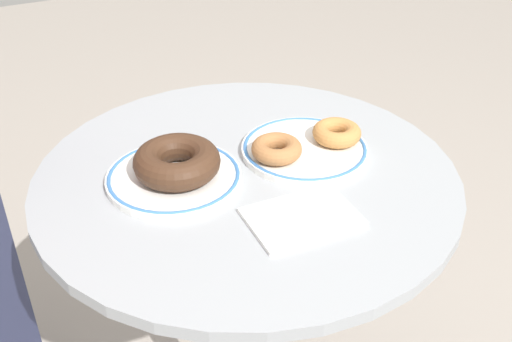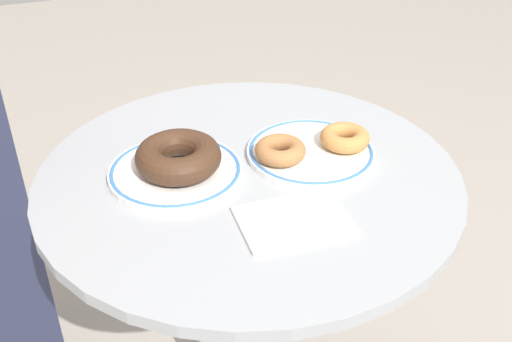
{
  "view_description": "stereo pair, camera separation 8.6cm",
  "coord_description": "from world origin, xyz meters",
  "px_view_note": "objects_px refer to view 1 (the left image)",
  "views": [
    {
      "loc": [
        -0.33,
        -0.67,
        1.22
      ],
      "look_at": [
        0.0,
        -0.03,
        0.75
      ],
      "focal_mm": 42.26,
      "sensor_mm": 36.0,
      "label": 1
    },
    {
      "loc": [
        -0.25,
        -0.71,
        1.22
      ],
      "look_at": [
        0.0,
        -0.03,
        0.75
      ],
      "focal_mm": 42.26,
      "sensor_mm": 36.0,
      "label": 2
    }
  ],
  "objects_px": {
    "donut_cinnamon": "(276,148)",
    "plate_left": "(174,177)",
    "plate_right": "(305,149)",
    "donut_chocolate": "(177,162)",
    "donut_old_fashioned": "(336,132)",
    "paper_napkin": "(302,217)",
    "cafe_table": "(248,294)"
  },
  "relations": [
    {
      "from": "cafe_table",
      "to": "donut_cinnamon",
      "type": "relative_size",
      "value": 9.65
    },
    {
      "from": "cafe_table",
      "to": "donut_chocolate",
      "type": "xyz_separation_m",
      "value": [
        -0.1,
        0.02,
        0.28
      ]
    },
    {
      "from": "plate_left",
      "to": "donut_old_fashioned",
      "type": "relative_size",
      "value": 2.56
    },
    {
      "from": "plate_left",
      "to": "plate_right",
      "type": "height_order",
      "value": "same"
    },
    {
      "from": "plate_left",
      "to": "donut_cinnamon",
      "type": "height_order",
      "value": "donut_cinnamon"
    },
    {
      "from": "cafe_table",
      "to": "donut_old_fashioned",
      "type": "height_order",
      "value": "donut_old_fashioned"
    },
    {
      "from": "plate_right",
      "to": "cafe_table",
      "type": "bearing_deg",
      "value": -176.24
    },
    {
      "from": "cafe_table",
      "to": "plate_right",
      "type": "relative_size",
      "value": 3.75
    },
    {
      "from": "donut_chocolate",
      "to": "donut_cinnamon",
      "type": "height_order",
      "value": "donut_chocolate"
    },
    {
      "from": "plate_right",
      "to": "donut_chocolate",
      "type": "bearing_deg",
      "value": 175.61
    },
    {
      "from": "plate_left",
      "to": "paper_napkin",
      "type": "distance_m",
      "value": 0.2
    },
    {
      "from": "plate_left",
      "to": "donut_old_fashioned",
      "type": "distance_m",
      "value": 0.26
    },
    {
      "from": "plate_right",
      "to": "donut_old_fashioned",
      "type": "xyz_separation_m",
      "value": [
        0.05,
        -0.0,
        0.02
      ]
    },
    {
      "from": "cafe_table",
      "to": "donut_old_fashioned",
      "type": "distance_m",
      "value": 0.32
    },
    {
      "from": "donut_cinnamon",
      "to": "plate_left",
      "type": "bearing_deg",
      "value": 171.72
    },
    {
      "from": "donut_cinnamon",
      "to": "cafe_table",
      "type": "bearing_deg",
      "value": -176.28
    },
    {
      "from": "paper_napkin",
      "to": "donut_cinnamon",
      "type": "bearing_deg",
      "value": 75.0
    },
    {
      "from": "donut_old_fashioned",
      "to": "paper_napkin",
      "type": "height_order",
      "value": "donut_old_fashioned"
    },
    {
      "from": "donut_old_fashioned",
      "to": "plate_right",
      "type": "bearing_deg",
      "value": 175.77
    },
    {
      "from": "plate_left",
      "to": "paper_napkin",
      "type": "relative_size",
      "value": 1.38
    },
    {
      "from": "donut_chocolate",
      "to": "paper_napkin",
      "type": "xyz_separation_m",
      "value": [
        0.11,
        -0.16,
        -0.03
      ]
    },
    {
      "from": "plate_right",
      "to": "donut_chocolate",
      "type": "relative_size",
      "value": 1.58
    },
    {
      "from": "plate_right",
      "to": "paper_napkin",
      "type": "bearing_deg",
      "value": -122.29
    },
    {
      "from": "paper_napkin",
      "to": "donut_chocolate",
      "type": "bearing_deg",
      "value": 124.8
    },
    {
      "from": "donut_chocolate",
      "to": "donut_old_fashioned",
      "type": "height_order",
      "value": "donut_chocolate"
    },
    {
      "from": "donut_old_fashioned",
      "to": "donut_cinnamon",
      "type": "height_order",
      "value": "same"
    },
    {
      "from": "cafe_table",
      "to": "plate_left",
      "type": "height_order",
      "value": "plate_left"
    },
    {
      "from": "plate_left",
      "to": "donut_chocolate",
      "type": "bearing_deg",
      "value": -32.79
    },
    {
      "from": "plate_left",
      "to": "paper_napkin",
      "type": "height_order",
      "value": "plate_left"
    },
    {
      "from": "cafe_table",
      "to": "plate_right",
      "type": "xyz_separation_m",
      "value": [
        0.1,
        0.01,
        0.26
      ]
    },
    {
      "from": "plate_left",
      "to": "plate_right",
      "type": "relative_size",
      "value": 1.0
    },
    {
      "from": "donut_chocolate",
      "to": "cafe_table",
      "type": "bearing_deg",
      "value": -12.77
    }
  ]
}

